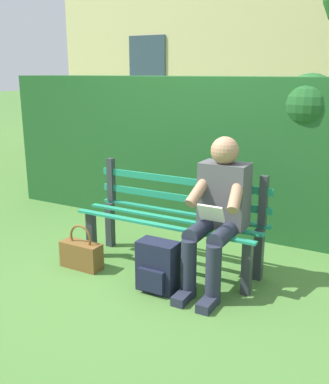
% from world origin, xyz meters
% --- Properties ---
extents(ground, '(60.00, 60.00, 0.00)m').
position_xyz_m(ground, '(0.00, 0.00, 0.00)').
color(ground, '#477533').
extents(park_bench, '(1.65, 0.45, 0.87)m').
position_xyz_m(park_bench, '(0.00, -0.06, 0.43)').
color(park_bench, '#2D3338').
rests_on(park_bench, ground).
extents(person_seated, '(0.44, 0.73, 1.19)m').
position_xyz_m(person_seated, '(-0.48, 0.10, 0.63)').
color(person_seated, '#4C4C51').
rests_on(person_seated, ground).
extents(hedge_backdrop, '(4.44, 0.68, 1.65)m').
position_xyz_m(hedge_backdrop, '(0.47, -1.29, 0.84)').
color(hedge_backdrop, '#1E5123').
rests_on(hedge_backdrop, ground).
extents(backpack, '(0.31, 0.25, 0.40)m').
position_xyz_m(backpack, '(-0.12, 0.42, 0.20)').
color(backpack, '#191E33').
rests_on(backpack, ground).
extents(handbag, '(0.37, 0.15, 0.40)m').
position_xyz_m(handbag, '(0.67, 0.39, 0.13)').
color(handbag, brown).
rests_on(handbag, ground).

